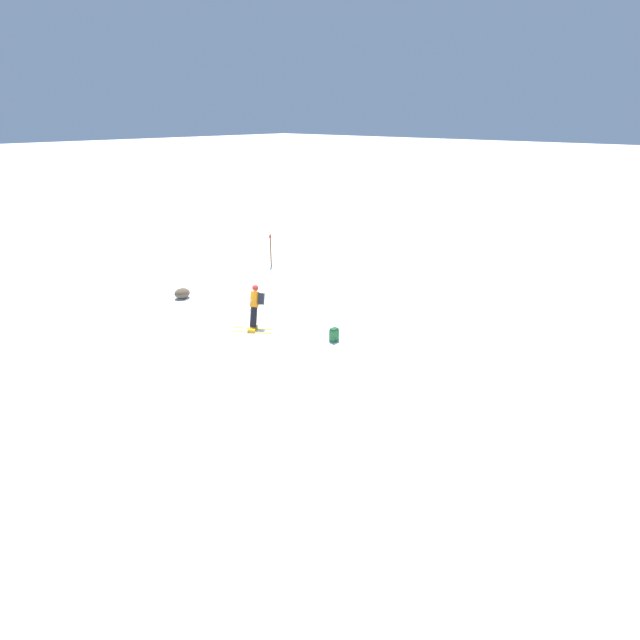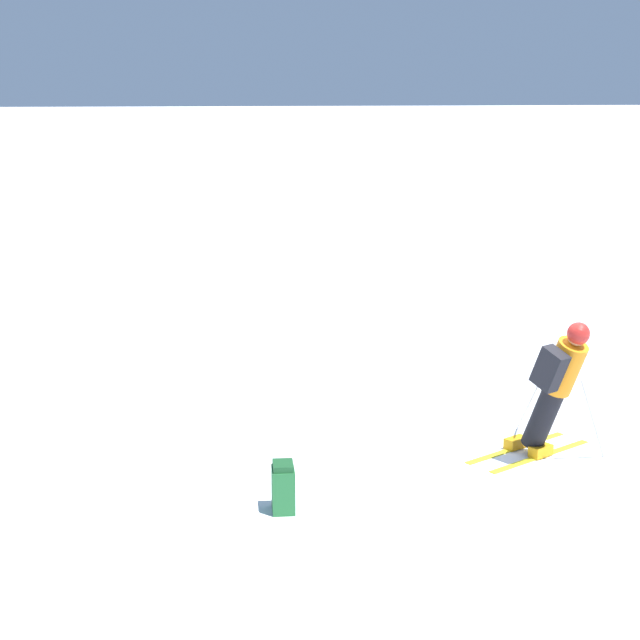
% 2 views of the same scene
% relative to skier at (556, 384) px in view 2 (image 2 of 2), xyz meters
% --- Properties ---
extents(ground_plane, '(300.00, 300.00, 0.00)m').
position_rel_skier_xyz_m(ground_plane, '(0.67, 0.17, -0.90)').
color(ground_plane, white).
extents(skier, '(1.59, 1.62, 1.67)m').
position_rel_skier_xyz_m(skier, '(0.00, 0.00, 0.00)').
color(skier, yellow).
rests_on(skier, ground).
extents(spare_backpack, '(0.31, 0.23, 0.50)m').
position_rel_skier_xyz_m(spare_backpack, '(-1.01, 3.08, -0.66)').
color(spare_backpack, '#236633').
rests_on(spare_backpack, ground).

